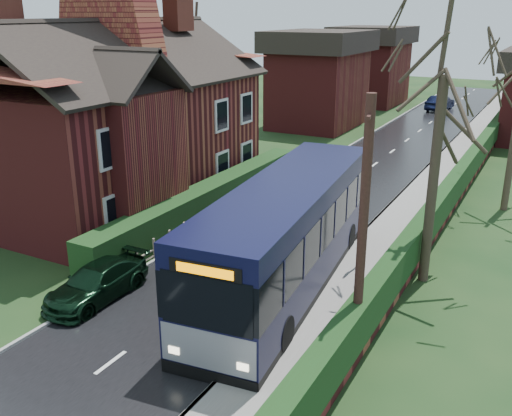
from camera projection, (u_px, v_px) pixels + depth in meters
The scene contains 17 objects.
ground at pixel (225, 277), 20.50m from camera, with size 140.00×140.00×0.00m, color #2A411C.
road at pixel (327, 200), 28.81m from camera, with size 6.00×100.00×0.02m, color black.
pavement at pixel (412, 212), 26.89m from camera, with size 2.50×100.00×0.14m, color slate.
kerb_right at pixel (387, 208), 27.43m from camera, with size 0.12×100.00×0.14m, color gray.
kerb_left at pixel (273, 191), 30.17m from camera, with size 0.12×100.00×0.10m, color gray.
front_hedge at pixel (208, 201), 26.14m from camera, with size 1.20×16.00×1.60m, color #193213.
picket_fence at pixel (222, 211), 25.92m from camera, with size 0.10×16.00×0.90m, color tan, non-canonical shape.
right_wall_hedge at pixel (448, 198), 25.89m from camera, with size 0.60×50.00×1.80m.
brick_house at pixel (118, 116), 26.94m from camera, with size 9.30×14.60×10.30m.
bus at pixel (287, 236), 19.33m from camera, with size 4.07×12.45×3.71m.
car_silver at pixel (299, 177), 30.64m from camera, with size 1.49×3.71×1.26m, color #B8B9BD.
car_green at pixel (97, 283), 18.81m from camera, with size 1.63×4.02×1.17m, color black.
car_distant at pixel (440, 103), 54.63m from camera, with size 1.47×4.21×1.39m, color black.
bus_stop_sign at pixel (360, 223), 20.43m from camera, with size 0.09×0.43×2.86m.
telegraph_pole at pixel (362, 236), 14.42m from camera, with size 0.27×0.93×7.27m.
tree_right_near at pixel (446, 59), 17.82m from camera, with size 4.74×4.74×10.23m.
tree_house_side at pixel (198, 37), 34.57m from camera, with size 4.44×4.44×10.10m.
Camera 1 is at (9.77, -15.81, 9.08)m, focal length 40.00 mm.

